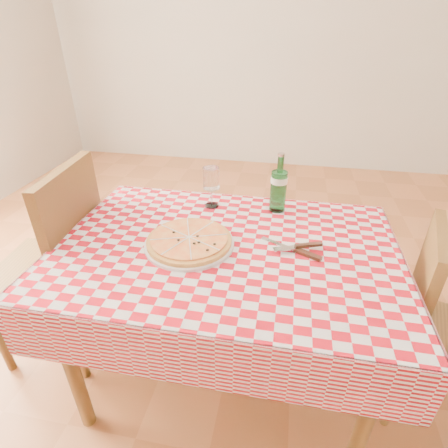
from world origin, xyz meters
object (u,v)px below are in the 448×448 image
(chair_near, at_px, (441,320))
(water_bottle, at_px, (279,183))
(chair_far, at_px, (60,256))
(wine_glass, at_px, (211,187))
(dining_table, at_px, (226,266))
(pizza_plate, at_px, (189,240))

(chair_near, xyz_separation_m, water_bottle, (-0.67, 0.31, 0.39))
(chair_far, height_order, wine_glass, chair_far)
(dining_table, distance_m, wine_glass, 0.39)
(wine_glass, bearing_deg, dining_table, -68.03)
(pizza_plate, bearing_deg, chair_near, 2.92)
(pizza_plate, bearing_deg, dining_table, 8.22)
(dining_table, xyz_separation_m, chair_far, (-0.79, 0.05, -0.09))
(pizza_plate, bearing_deg, water_bottle, 48.71)
(dining_table, relative_size, wine_glass, 6.38)
(dining_table, height_order, wine_glass, wine_glass)
(chair_far, relative_size, water_bottle, 3.75)
(dining_table, distance_m, chair_far, 0.79)
(dining_table, distance_m, chair_near, 0.86)
(chair_near, distance_m, chair_far, 1.63)
(pizza_plate, distance_m, water_bottle, 0.49)
(dining_table, bearing_deg, pizza_plate, -171.78)
(pizza_plate, bearing_deg, chair_far, 173.78)
(dining_table, bearing_deg, chair_near, 2.03)
(chair_near, height_order, water_bottle, water_bottle)
(chair_near, bearing_deg, pizza_plate, -161.39)
(chair_far, bearing_deg, pizza_plate, 168.82)
(pizza_plate, xyz_separation_m, wine_glass, (0.01, 0.34, 0.07))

